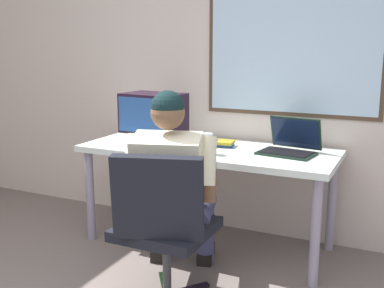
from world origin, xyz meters
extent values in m
cube|color=beige|center=(0.00, 2.28, 1.41)|extent=(5.05, 0.06, 2.81)
cube|color=#4C3828|center=(0.64, 2.24, 1.45)|extent=(1.28, 0.01, 1.02)
cube|color=silver|center=(0.64, 2.24, 1.45)|extent=(1.22, 0.02, 0.96)
cylinder|color=gray|center=(-0.68, 1.57, 0.35)|extent=(0.06, 0.06, 0.69)
cylinder|color=gray|center=(0.99, 1.57, 0.35)|extent=(0.06, 0.06, 0.69)
cylinder|color=gray|center=(-0.68, 2.15, 0.35)|extent=(0.06, 0.06, 0.69)
cylinder|color=gray|center=(0.99, 2.15, 0.35)|extent=(0.06, 0.06, 0.69)
cube|color=silver|center=(0.16, 1.86, 0.72)|extent=(1.81, 0.72, 0.04)
cube|color=black|center=(0.17, 1.18, 0.01)|extent=(0.20, 0.25, 0.02)
cylinder|color=#3F3F44|center=(0.25, 1.06, 0.21)|extent=(0.05, 0.05, 0.39)
cube|color=black|center=(0.25, 1.06, 0.43)|extent=(0.50, 0.50, 0.06)
cube|color=black|center=(0.31, 0.85, 0.68)|extent=(0.49, 0.24, 0.46)
cylinder|color=#3C3D62|center=(0.33, 1.35, 0.46)|extent=(0.27, 0.47, 0.15)
cylinder|color=#3C3D62|center=(0.27, 1.56, 0.23)|extent=(0.12, 0.12, 0.46)
cube|color=black|center=(0.25, 1.62, 0.04)|extent=(0.17, 0.26, 0.08)
cylinder|color=#3C3D62|center=(0.03, 1.26, 0.46)|extent=(0.27, 0.47, 0.15)
cylinder|color=#3C3D62|center=(-0.04, 1.47, 0.23)|extent=(0.12, 0.12, 0.46)
cube|color=black|center=(-0.05, 1.53, 0.04)|extent=(0.17, 0.26, 0.08)
cube|color=#ECE5C3|center=(0.25, 1.09, 0.71)|extent=(0.45, 0.40, 0.54)
sphere|color=brown|center=(0.25, 1.09, 1.09)|extent=(0.19, 0.19, 0.19)
sphere|color=black|center=(0.25, 1.09, 1.12)|extent=(0.19, 0.19, 0.19)
cylinder|color=#ECE5C3|center=(0.44, 1.21, 0.82)|extent=(0.14, 0.19, 0.29)
cylinder|color=brown|center=(0.42, 1.29, 0.68)|extent=(0.10, 0.11, 0.26)
sphere|color=brown|center=(0.40, 1.33, 0.65)|extent=(0.09, 0.09, 0.09)
cylinder|color=#ECE5C3|center=(0.02, 1.08, 0.82)|extent=(0.14, 0.20, 0.29)
cylinder|color=brown|center=(-0.02, 1.21, 0.77)|extent=(0.12, 0.17, 0.27)
sphere|color=brown|center=(-0.05, 1.30, 0.83)|extent=(0.09, 0.09, 0.09)
cube|color=beige|center=(-0.28, 1.86, 0.75)|extent=(0.24, 0.20, 0.02)
cylinder|color=beige|center=(-0.28, 1.86, 0.78)|extent=(0.04, 0.04, 0.06)
cube|color=black|center=(-0.28, 1.86, 0.96)|extent=(0.47, 0.34, 0.29)
cube|color=#264C8C|center=(-0.30, 1.70, 0.96)|extent=(0.40, 0.05, 0.25)
cube|color=black|center=(0.72, 1.88, 0.75)|extent=(0.39, 0.29, 0.02)
cube|color=black|center=(0.72, 1.88, 0.76)|extent=(0.36, 0.26, 0.00)
cube|color=black|center=(0.74, 2.03, 0.86)|extent=(0.37, 0.13, 0.22)
cube|color=#0F1933|center=(0.74, 2.03, 0.86)|extent=(0.34, 0.12, 0.20)
cylinder|color=silver|center=(0.23, 1.67, 0.74)|extent=(0.07, 0.07, 0.00)
cylinder|color=silver|center=(0.23, 1.67, 0.77)|extent=(0.01, 0.01, 0.06)
cylinder|color=silver|center=(0.23, 1.67, 0.84)|extent=(0.08, 0.08, 0.08)
cylinder|color=#521320|center=(0.23, 1.67, 0.82)|extent=(0.07, 0.07, 0.03)
cube|color=#2B54A4|center=(0.22, 1.94, 0.75)|extent=(0.21, 0.14, 0.02)
cube|color=#9E8E20|center=(0.22, 1.94, 0.77)|extent=(0.21, 0.16, 0.02)
cube|color=#8E257A|center=(0.04, 1.71, 0.74)|extent=(0.16, 0.14, 0.01)
camera|label=1|loc=(1.47, -1.17, 1.46)|focal=44.28mm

